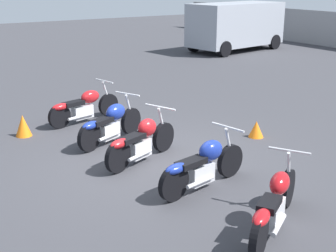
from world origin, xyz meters
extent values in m
plane|color=#38383D|center=(0.00, 0.00, 0.00)|extent=(60.00, 60.00, 0.00)
cylinder|color=black|center=(-3.28, 0.61, 0.28)|extent=(0.22, 0.57, 0.56)
cylinder|color=black|center=(-2.95, -0.82, 0.28)|extent=(0.22, 0.57, 0.56)
cube|color=silver|center=(-3.10, -0.18, 0.25)|extent=(0.31, 0.56, 0.31)
ellipsoid|color=red|center=(-3.15, 0.07, 0.60)|extent=(0.37, 0.56, 0.31)
cube|color=black|center=(-3.04, -0.42, 0.52)|extent=(0.35, 0.55, 0.10)
ellipsoid|color=red|center=(-2.96, -0.77, 0.51)|extent=(0.29, 0.47, 0.16)
cylinder|color=silver|center=(-3.26, 0.51, 0.91)|extent=(0.65, 0.18, 0.04)
cylinder|color=silver|center=(-3.27, 0.56, 0.60)|extent=(0.10, 0.25, 0.62)
cylinder|color=silver|center=(-2.95, -0.29, 0.20)|extent=(0.23, 0.70, 0.07)
cylinder|color=black|center=(-1.69, 0.39, 0.30)|extent=(0.32, 0.59, 0.59)
cylinder|color=black|center=(-1.17, -0.86, 0.30)|extent=(0.32, 0.59, 0.59)
cube|color=silver|center=(-1.40, -0.30, 0.27)|extent=(0.37, 0.53, 0.33)
ellipsoid|color=navy|center=(-1.49, -0.08, 0.63)|extent=(0.48, 0.60, 0.35)
cube|color=black|center=(-1.31, -0.51, 0.54)|extent=(0.43, 0.59, 0.10)
ellipsoid|color=navy|center=(-1.19, -0.81, 0.54)|extent=(0.36, 0.48, 0.16)
cylinder|color=silver|center=(-1.65, 0.30, 0.94)|extent=(0.62, 0.29, 0.04)
cylinder|color=silver|center=(-1.67, 0.34, 0.62)|extent=(0.14, 0.25, 0.63)
cylinder|color=silver|center=(-1.24, -0.37, 0.21)|extent=(0.31, 0.60, 0.07)
cylinder|color=black|center=(-0.37, 0.41, 0.30)|extent=(0.30, 0.59, 0.60)
cylinder|color=black|center=(0.11, -0.87, 0.30)|extent=(0.30, 0.59, 0.60)
cube|color=silver|center=(-0.10, -0.29, 0.27)|extent=(0.36, 0.53, 0.33)
ellipsoid|color=red|center=(-0.18, -0.08, 0.63)|extent=(0.43, 0.50, 0.35)
cube|color=black|center=(-0.02, -0.51, 0.54)|extent=(0.43, 0.64, 0.10)
ellipsoid|color=red|center=(0.09, -0.82, 0.54)|extent=(0.34, 0.48, 0.16)
cylinder|color=silver|center=(-0.33, 0.31, 0.95)|extent=(0.69, 0.29, 0.04)
cylinder|color=silver|center=(-0.35, 0.36, 0.62)|extent=(0.13, 0.25, 0.63)
cylinder|color=silver|center=(0.06, -0.38, 0.21)|extent=(0.29, 0.61, 0.07)
cylinder|color=black|center=(1.35, 0.71, 0.29)|extent=(0.20, 0.60, 0.59)
cylinder|color=black|center=(1.59, -0.65, 0.29)|extent=(0.20, 0.60, 0.59)
cube|color=silver|center=(1.48, -0.04, 0.26)|extent=(0.29, 0.53, 0.32)
ellipsoid|color=navy|center=(1.44, 0.19, 0.62)|extent=(0.38, 0.53, 0.35)
cube|color=black|center=(1.52, -0.27, 0.53)|extent=(0.33, 0.58, 0.10)
ellipsoid|color=navy|center=(1.58, -0.60, 0.53)|extent=(0.28, 0.47, 0.16)
cylinder|color=silver|center=(1.36, 0.61, 0.94)|extent=(0.69, 0.16, 0.04)
cylinder|color=silver|center=(1.35, 0.66, 0.62)|extent=(0.09, 0.25, 0.63)
cylinder|color=silver|center=(1.62, -0.15, 0.21)|extent=(0.18, 0.61, 0.07)
cylinder|color=black|center=(2.70, 0.71, 0.30)|extent=(0.38, 0.56, 0.59)
cylinder|color=black|center=(3.49, -0.64, 0.30)|extent=(0.38, 0.56, 0.59)
cube|color=silver|center=(3.13, -0.03, 0.27)|extent=(0.46, 0.59, 0.33)
ellipsoid|color=#AD1419|center=(3.00, 0.20, 0.62)|extent=(0.48, 0.56, 0.31)
cube|color=black|center=(3.26, -0.26, 0.55)|extent=(0.44, 0.52, 0.10)
ellipsoid|color=#AD1419|center=(3.46, -0.59, 0.53)|extent=(0.39, 0.48, 0.16)
cylinder|color=silver|center=(2.75, 0.63, 0.94)|extent=(0.55, 0.34, 0.04)
cylinder|color=silver|center=(2.72, 0.67, 0.62)|extent=(0.17, 0.24, 0.63)
cylinder|color=silver|center=(3.31, -0.10, 0.21)|extent=(0.36, 0.54, 0.07)
cube|color=#999EA8|center=(-9.99, 10.65, 1.25)|extent=(2.68, 5.04, 1.94)
cube|color=black|center=(-10.32, 13.00, 1.69)|extent=(1.82, 0.28, 0.58)
cylinder|color=black|center=(-11.20, 12.30, 0.35)|extent=(0.31, 0.72, 0.70)
cylinder|color=black|center=(-9.29, 12.56, 0.35)|extent=(0.31, 0.72, 0.70)
cylinder|color=black|center=(-10.70, 8.73, 0.35)|extent=(0.31, 0.72, 0.70)
cylinder|color=black|center=(-8.79, 9.00, 0.35)|extent=(0.31, 0.72, 0.70)
cone|color=orange|center=(0.02, 2.59, 0.18)|extent=(0.33, 0.33, 0.36)
cone|color=orange|center=(-2.85, -1.70, 0.24)|extent=(0.36, 0.36, 0.49)
camera|label=1|loc=(7.16, -4.39, 3.38)|focal=50.00mm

